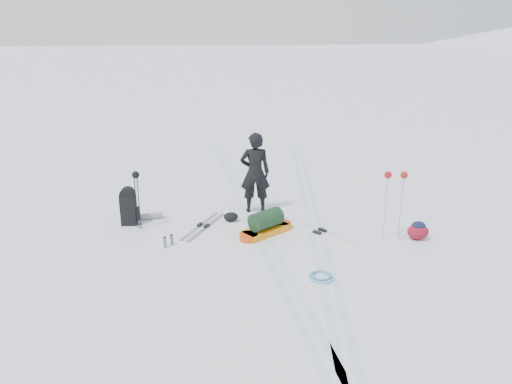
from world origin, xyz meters
TOP-DOWN VIEW (x-y plane):
  - ground at (0.00, 0.00)m, footprint 200.00×200.00m
  - snow_hill_backdrop at (62.69, 84.02)m, footprint 359.50×192.00m
  - ski_tracks at (0.61, 0.88)m, footprint 3.38×17.97m
  - skier at (-0.00, 1.83)m, footprint 0.73×0.50m
  - pulk_sled at (0.07, 0.45)m, footprint 1.37×1.13m
  - expedition_rucksack at (-2.87, 1.38)m, footprint 0.92×0.53m
  - ski_poles_black at (-2.68, 1.09)m, footprint 0.18×0.16m
  - ski_poles_silver at (2.65, -0.13)m, footprint 0.47×0.20m
  - touring_skis_grey at (-1.28, 1.00)m, footprint 1.05×1.65m
  - touring_skis_white at (1.24, 0.33)m, footprint 1.45×1.67m
  - rope_coil at (0.78, -1.65)m, footprint 0.58×0.58m
  - small_daypack at (3.22, -0.22)m, footprint 0.46×0.34m
  - thermos_pair at (-2.00, 0.04)m, footprint 0.19×0.20m
  - stuff_sack at (-0.63, 1.27)m, footprint 0.41×0.37m

SIDE VIEW (x-z plane):
  - snow_hill_backdrop at x=62.69m, z-range -150.24..12.21m
  - ground at x=0.00m, z-range 0.00..0.00m
  - ski_tracks at x=0.61m, z-range 0.00..0.01m
  - touring_skis_grey at x=-1.28m, z-range -0.02..0.05m
  - touring_skis_white at x=1.24m, z-range -0.02..0.05m
  - rope_coil at x=0.78m, z-range 0.00..0.06m
  - stuff_sack at x=-0.63m, z-range 0.00..0.21m
  - thermos_pair at x=-2.00m, z-range -0.01..0.24m
  - small_daypack at x=3.22m, z-range -0.01..0.39m
  - pulk_sled at x=0.07m, z-range -0.06..0.47m
  - expedition_rucksack at x=-2.87m, z-range -0.03..0.84m
  - skier at x=0.00m, z-range 0.00..1.95m
  - ski_poles_black at x=-2.68m, z-range 0.42..1.74m
  - ski_poles_silver at x=2.65m, z-range 0.50..1.98m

